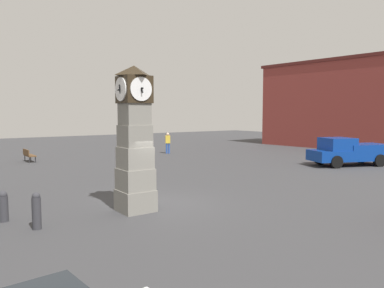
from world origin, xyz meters
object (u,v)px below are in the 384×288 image
bench (29,154)px  pedestrian_near_bench (168,142)px  clock_tower (135,143)px  pickup_truck (349,152)px  bollard_near_tower (3,206)px  bollard_mid_row (36,210)px

bench → pedestrian_near_bench: (1.06, 10.97, 0.50)m
clock_tower → pickup_truck: 16.95m
bollard_near_tower → pedestrian_near_bench: (-14.11, 14.99, 0.53)m
pickup_truck → bench: size_ratio=3.47×
clock_tower → pickup_truck: bearing=97.3°
bollard_mid_row → pickup_truck: bearing=96.5°
bollard_near_tower → bench: bearing=165.2°
bollard_near_tower → pedestrian_near_bench: bearing=133.3°
bollard_near_tower → bollard_mid_row: (1.45, 0.67, 0.06)m
bollard_mid_row → pickup_truck: 20.24m
pedestrian_near_bench → bench: bearing=-95.5°
clock_tower → pickup_truck: size_ratio=0.91×
bollard_near_tower → pedestrian_near_bench: 20.59m
bollard_near_tower → pickup_truck: (-0.85, 20.77, 0.43)m
bollard_near_tower → bench: bollard_near_tower is taller
clock_tower → bollard_near_tower: size_ratio=5.10×
bollard_mid_row → pickup_truck: size_ratio=0.20×
bollard_mid_row → bench: 16.96m
bollard_near_tower → clock_tower: bearing=72.1°
clock_tower → bollard_mid_row: clock_tower is taller
bench → clock_tower: bearing=0.0°
clock_tower → bench: (-16.46, -0.00, -1.88)m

